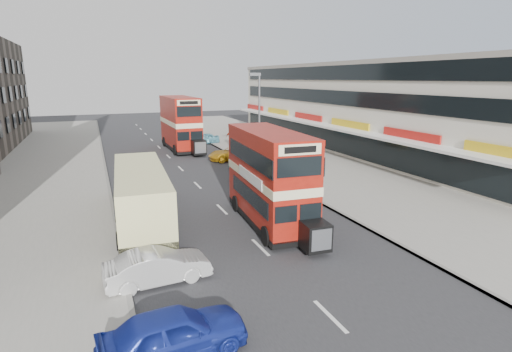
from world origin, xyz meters
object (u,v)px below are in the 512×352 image
car_left_near (174,333)px  pedestrian_far (231,137)px  bus_main (270,177)px  car_right_c (203,139)px  coach (141,193)px  car_left_front (158,267)px  car_right_b (233,154)px  pedestrian_near (303,164)px  car_right_a (257,173)px  cyclist (232,162)px  bus_second (180,123)px  street_lamp (258,113)px

car_left_near → pedestrian_far: pedestrian_far is taller
bus_main → car_right_c: bearing=-93.6°
coach → car_right_c: coach is taller
car_left_front → car_left_near: bearing=173.1°
car_right_c → car_right_b: bearing=3.9°
coach → pedestrian_far: 24.67m
car_right_b → pedestrian_near: size_ratio=2.52×
car_right_c → pedestrian_far: (2.42, -3.11, 0.48)m
bus_main → pedestrian_far: bus_main is taller
car_left_near → car_right_a: (9.82, 17.73, -0.12)m
bus_main → pedestrian_far: bearing=-100.0°
car_right_b → car_right_c: bearing=-175.1°
car_right_a → cyclist: (-0.69, 3.98, 0.16)m
car_right_a → pedestrian_near: 3.72m
bus_main → coach: bearing=-22.0°
bus_second → bus_main: bearing=88.4°
coach → car_left_front: size_ratio=2.58×
street_lamp → car_left_near: street_lamp is taller
bus_second → car_right_c: (3.22, 2.74, -2.27)m
street_lamp → coach: bearing=-137.8°
bus_second → car_right_c: 4.80m
car_right_c → pedestrian_near: 19.51m
bus_second → car_left_front: bearing=75.7°
car_left_near → car_right_b: 27.70m
bus_main → bus_second: 24.78m
car_left_front → car_right_c: size_ratio=1.06×
pedestrian_near → car_right_b: bearing=-115.6°
car_left_front → bus_main: bearing=-60.8°
car_left_front → car_right_c: 33.46m
car_left_front → car_right_c: (10.25, 31.85, -0.01)m
bus_main → car_right_c: size_ratio=2.37×
bus_main → coach: 7.12m
car_right_a → car_left_front: bearing=-33.0°
street_lamp → bus_main: size_ratio=0.90×
coach → pedestrian_near: (12.92, 5.16, -0.50)m
car_left_front → cyclist: cyclist is taller
street_lamp → car_right_a: (-1.85, -4.22, -4.18)m
bus_second → pedestrian_far: 5.93m
car_left_near → cyclist: bearing=-28.3°
car_left_front → cyclist: size_ratio=1.85×
bus_main → car_left_near: bus_main is taller
car_right_a → car_right_c: (0.65, 18.54, 0.05)m
car_right_b → cyclist: bearing=-16.3°
bus_second → coach: bus_second is taller
street_lamp → pedestrian_far: size_ratio=4.17×
bus_main → car_right_b: size_ratio=1.88×
car_left_near → car_right_b: (10.59, 25.60, -0.05)m
car_right_a → car_right_b: car_right_b is taller
car_left_near → car_right_a: 20.26m
coach → car_left_front: (-0.29, -7.41, -0.94)m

